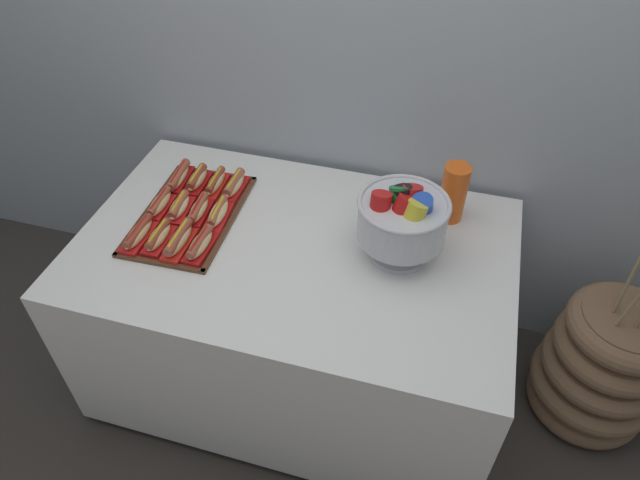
% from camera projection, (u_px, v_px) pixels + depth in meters
% --- Properties ---
extents(ground_plane, '(10.00, 10.00, 0.00)m').
position_uv_depth(ground_plane, '(299.00, 370.00, 2.46)').
color(ground_plane, '#38332D').
extents(back_wall, '(6.00, 0.10, 2.60)m').
position_uv_depth(back_wall, '(338.00, 22.00, 1.95)').
color(back_wall, '#9EA8B2').
rests_on(back_wall, ground_plane).
extents(buffet_table, '(1.50, 0.93, 0.74)m').
position_uv_depth(buffet_table, '(297.00, 311.00, 2.19)').
color(buffet_table, white).
rests_on(buffet_table, ground_plane).
extents(floor_vase, '(0.47, 0.47, 1.16)m').
position_uv_depth(floor_vase, '(601.00, 365.00, 2.15)').
color(floor_vase, brown).
rests_on(floor_vase, ground_plane).
extents(serving_tray, '(0.35, 0.54, 0.01)m').
position_uv_depth(serving_tray, '(190.00, 215.00, 2.06)').
color(serving_tray, '#56331E').
rests_on(serving_tray, buffet_table).
extents(hot_dog_0, '(0.07, 0.18, 0.06)m').
position_uv_depth(hot_dog_0, '(139.00, 234.00, 1.94)').
color(hot_dog_0, red).
rests_on(hot_dog_0, serving_tray).
extents(hot_dog_1, '(0.07, 0.16, 0.06)m').
position_uv_depth(hot_dog_1, '(159.00, 237.00, 1.92)').
color(hot_dog_1, red).
rests_on(hot_dog_1, serving_tray).
extents(hot_dog_2, '(0.07, 0.18, 0.07)m').
position_uv_depth(hot_dog_2, '(179.00, 240.00, 1.91)').
color(hot_dog_2, red).
rests_on(hot_dog_2, serving_tray).
extents(hot_dog_3, '(0.07, 0.17, 0.06)m').
position_uv_depth(hot_dog_3, '(200.00, 245.00, 1.90)').
color(hot_dog_3, '#B21414').
rests_on(hot_dog_3, serving_tray).
extents(hot_dog_4, '(0.07, 0.17, 0.06)m').
position_uv_depth(hot_dog_4, '(160.00, 204.00, 2.06)').
color(hot_dog_4, red).
rests_on(hot_dog_4, serving_tray).
extents(hot_dog_5, '(0.08, 0.16, 0.06)m').
position_uv_depth(hot_dog_5, '(179.00, 207.00, 2.04)').
color(hot_dog_5, red).
rests_on(hot_dog_5, serving_tray).
extents(hot_dog_6, '(0.07, 0.17, 0.06)m').
position_uv_depth(hot_dog_6, '(199.00, 210.00, 2.03)').
color(hot_dog_6, '#B21414').
rests_on(hot_dog_6, serving_tray).
extents(hot_dog_7, '(0.08, 0.18, 0.06)m').
position_uv_depth(hot_dog_7, '(218.00, 214.00, 2.02)').
color(hot_dog_7, red).
rests_on(hot_dog_7, serving_tray).
extents(hot_dog_8, '(0.08, 0.19, 0.06)m').
position_uv_depth(hot_dog_8, '(179.00, 177.00, 2.17)').
color(hot_dog_8, '#B21414').
rests_on(hot_dog_8, serving_tray).
extents(hot_dog_9, '(0.07, 0.16, 0.06)m').
position_uv_depth(hot_dog_9, '(197.00, 180.00, 2.16)').
color(hot_dog_9, '#B21414').
rests_on(hot_dog_9, serving_tray).
extents(hot_dog_10, '(0.06, 0.17, 0.06)m').
position_uv_depth(hot_dog_10, '(216.00, 183.00, 2.15)').
color(hot_dog_10, red).
rests_on(hot_dog_10, serving_tray).
extents(hot_dog_11, '(0.06, 0.16, 0.06)m').
position_uv_depth(hot_dog_11, '(234.00, 185.00, 2.13)').
color(hot_dog_11, red).
rests_on(hot_dog_11, serving_tray).
extents(punch_bowl, '(0.30, 0.30, 0.27)m').
position_uv_depth(punch_bowl, '(403.00, 218.00, 1.81)').
color(punch_bowl, silver).
rests_on(punch_bowl, buffet_table).
extents(cup_stack, '(0.09, 0.09, 0.22)m').
position_uv_depth(cup_stack, '(454.00, 193.00, 1.98)').
color(cup_stack, '#EA5B19').
rests_on(cup_stack, buffet_table).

